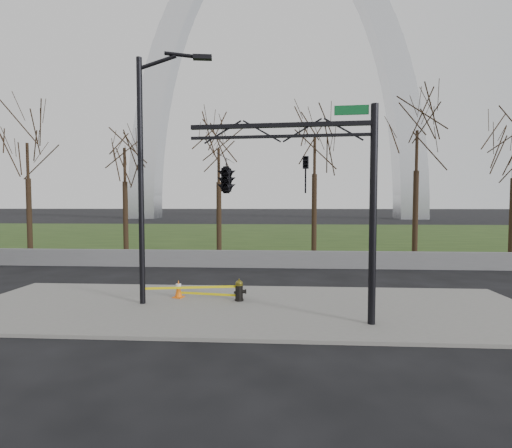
# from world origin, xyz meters

# --- Properties ---
(ground) EXTENTS (500.00, 500.00, 0.00)m
(ground) POSITION_xyz_m (0.00, 0.00, 0.00)
(ground) COLOR black
(ground) RESTS_ON ground
(sidewalk) EXTENTS (18.00, 6.00, 0.10)m
(sidewalk) POSITION_xyz_m (0.00, 0.00, 0.05)
(sidewalk) COLOR slate
(sidewalk) RESTS_ON ground
(grass_strip) EXTENTS (120.00, 40.00, 0.06)m
(grass_strip) POSITION_xyz_m (0.00, 30.00, 0.03)
(grass_strip) COLOR #273E16
(grass_strip) RESTS_ON ground
(guardrail) EXTENTS (60.00, 0.30, 0.90)m
(guardrail) POSITION_xyz_m (0.00, 8.00, 0.45)
(guardrail) COLOR #59595B
(guardrail) RESTS_ON ground
(gateway_arch) EXTENTS (66.00, 6.00, 65.00)m
(gateway_arch) POSITION_xyz_m (0.00, 75.00, 32.50)
(gateway_arch) COLOR silver
(gateway_arch) RESTS_ON ground
(tree_row) EXTENTS (58.50, 4.00, 8.36)m
(tree_row) POSITION_xyz_m (6.25, 12.00, 4.18)
(tree_row) COLOR black
(tree_row) RESTS_ON ground
(fire_hydrant) EXTENTS (0.46, 0.30, 0.74)m
(fire_hydrant) POSITION_xyz_m (-0.28, 0.64, 0.44)
(fire_hydrant) COLOR black
(fire_hydrant) RESTS_ON sidewalk
(traffic_cone) EXTENTS (0.40, 0.40, 0.62)m
(traffic_cone) POSITION_xyz_m (-2.45, 0.95, 0.41)
(traffic_cone) COLOR orange
(traffic_cone) RESTS_ON sidewalk
(street_light) EXTENTS (2.38, 0.50, 8.21)m
(street_light) POSITION_xyz_m (-3.19, 0.14, 4.69)
(street_light) COLOR black
(street_light) RESTS_ON ground
(traffic_signal_mast) EXTENTS (5.09, 2.51, 6.00)m
(traffic_signal_mast) POSITION_xyz_m (0.33, -1.40, 4.15)
(traffic_signal_mast) COLOR black
(traffic_signal_mast) RESTS_ON ground
(caution_tape) EXTENTS (3.12, 0.84, 0.39)m
(caution_tape) POSITION_xyz_m (-1.66, 0.55, 0.46)
(caution_tape) COLOR yellow
(caution_tape) RESTS_ON ground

